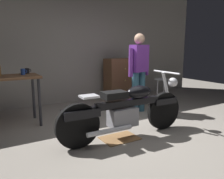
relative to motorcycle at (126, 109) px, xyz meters
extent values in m
plane|color=gray|center=(0.16, -0.08, -0.45)|extent=(12.00, 12.00, 0.00)
cube|color=gray|center=(0.16, 2.72, 1.10)|extent=(8.00, 0.12, 3.10)
cylinder|color=#2D2D33|center=(-1.03, 1.21, -0.02)|extent=(0.05, 0.05, 0.86)
cylinder|color=#2D2D33|center=(-1.03, 1.73, -0.02)|extent=(0.05, 0.05, 0.86)
cylinder|color=black|center=(0.76, -0.01, -0.13)|extent=(0.64, 0.09, 0.64)
cylinder|color=black|center=(-0.79, 0.02, -0.13)|extent=(0.64, 0.09, 0.64)
cube|color=black|center=(0.76, -0.01, 0.05)|extent=(0.44, 0.15, 0.10)
cube|color=black|center=(-0.74, 0.02, 0.05)|extent=(0.52, 0.19, 0.12)
cube|color=gray|center=(-0.07, 0.00, -0.11)|extent=(0.45, 0.25, 0.28)
cube|color=black|center=(0.03, 0.00, 0.10)|extent=(1.10, 0.13, 0.10)
ellipsoid|color=black|center=(0.23, 0.00, 0.25)|extent=(0.45, 0.23, 0.20)
cube|color=black|center=(-0.22, 0.01, 0.25)|extent=(0.37, 0.25, 0.10)
cube|color=silver|center=(-0.62, 0.02, 0.27)|extent=(0.24, 0.21, 0.03)
cylinder|color=silver|center=(0.82, -0.02, 0.20)|extent=(0.26, 0.06, 0.68)
cylinder|color=silver|center=(0.78, -0.02, 0.53)|extent=(0.05, 0.60, 0.03)
sphere|color=silver|center=(0.94, -0.02, 0.35)|extent=(0.16, 0.16, 0.16)
cylinder|color=silver|center=(-0.37, -0.13, -0.23)|extent=(0.70, 0.09, 0.07)
cylinder|color=#336177|center=(1.12, 1.06, -0.01)|extent=(0.15, 0.15, 0.88)
cylinder|color=#336177|center=(0.92, 1.03, -0.01)|extent=(0.15, 0.15, 0.88)
cube|color=#72339E|center=(1.02, 1.05, 0.71)|extent=(0.41, 0.28, 0.56)
cylinder|color=#72339E|center=(1.26, 1.08, 0.63)|extent=(0.09, 0.09, 0.58)
cylinder|color=#72339E|center=(0.78, 1.01, 0.63)|extent=(0.09, 0.09, 0.58)
sphere|color=tan|center=(1.02, 1.05, 1.11)|extent=(0.22, 0.22, 0.22)
cylinder|color=#B2B2B7|center=(1.89, 1.29, 0.18)|extent=(0.32, 0.32, 0.02)
cylinder|color=#B2B2B7|center=(2.00, 1.29, -0.14)|extent=(0.02, 0.02, 0.62)
cylinder|color=#B2B2B7|center=(1.89, 1.40, -0.14)|extent=(0.02, 0.02, 0.62)
cylinder|color=#B2B2B7|center=(1.78, 1.29, -0.14)|extent=(0.02, 0.02, 0.62)
cylinder|color=#B2B2B7|center=(1.89, 1.18, -0.14)|extent=(0.02, 0.02, 0.62)
cube|color=brown|center=(1.32, 2.22, 0.10)|extent=(0.80, 0.44, 1.10)
sphere|color=tan|center=(1.32, 1.99, 0.40)|extent=(0.04, 0.04, 0.04)
sphere|color=tan|center=(1.32, 1.99, 0.10)|extent=(0.04, 0.04, 0.04)
sphere|color=tan|center=(1.32, 1.99, -0.20)|extent=(0.04, 0.04, 0.04)
cube|color=olive|center=(-0.12, 0.00, -0.44)|extent=(0.56, 0.40, 0.01)
cylinder|color=black|center=(-1.11, 1.71, 0.50)|extent=(0.08, 0.08, 0.10)
torus|color=black|center=(-1.07, 1.71, 0.51)|extent=(0.06, 0.01, 0.06)
cylinder|color=#2D51AD|center=(-1.22, 1.53, 0.51)|extent=(0.08, 0.08, 0.11)
torus|color=#2D51AD|center=(-1.17, 1.53, 0.51)|extent=(0.06, 0.01, 0.06)
camera|label=1|loc=(-1.88, -2.75, 0.94)|focal=35.98mm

